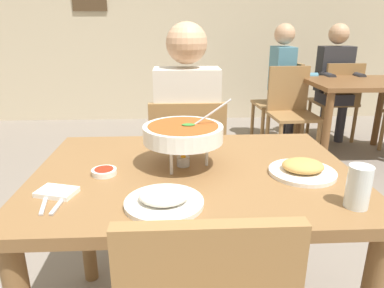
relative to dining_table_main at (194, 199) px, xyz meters
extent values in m
cube|color=beige|center=(0.00, 3.78, 0.85)|extent=(10.00, 0.10, 3.00)
cube|color=brown|center=(0.00, 0.00, 0.10)|extent=(1.18, 0.86, 0.04)
cylinder|color=brown|center=(-0.53, 0.37, -0.29)|extent=(0.07, 0.07, 0.74)
cylinder|color=brown|center=(0.53, 0.37, -0.29)|extent=(0.07, 0.07, 0.74)
cube|color=olive|center=(0.00, 0.81, -0.22)|extent=(0.44, 0.44, 0.03)
cube|color=olive|center=(0.00, 0.61, 0.02)|extent=(0.42, 0.04, 0.45)
cylinder|color=olive|center=(0.19, 1.00, -0.44)|extent=(0.04, 0.04, 0.42)
cylinder|color=olive|center=(-0.19, 1.00, -0.44)|extent=(0.04, 0.04, 0.42)
cylinder|color=olive|center=(0.19, 0.62, -0.44)|extent=(0.04, 0.04, 0.42)
cylinder|color=olive|center=(-0.19, 0.62, -0.44)|extent=(0.04, 0.04, 0.42)
cylinder|color=#2D2D38|center=(0.10, 0.83, -0.43)|extent=(0.10, 0.10, 0.45)
cylinder|color=#2D2D38|center=(-0.10, 0.83, -0.43)|extent=(0.10, 0.10, 0.45)
cube|color=#2D2D38|center=(0.00, 0.79, -0.14)|extent=(0.32, 0.32, 0.12)
cube|color=beige|center=(0.00, 0.71, 0.17)|extent=(0.36, 0.20, 0.50)
sphere|color=tan|center=(0.00, 0.71, 0.55)|extent=(0.22, 0.22, 0.22)
cylinder|color=beige|center=(0.16, 0.91, 0.12)|extent=(0.08, 0.28, 0.08)
cylinder|color=beige|center=(-0.16, 0.91, 0.12)|extent=(0.08, 0.28, 0.08)
cylinder|color=silver|center=(0.05, 0.04, 0.17)|extent=(0.01, 0.01, 0.10)
cylinder|color=silver|center=(-0.08, 0.12, 0.17)|extent=(0.01, 0.01, 0.10)
cylinder|color=silver|center=(-0.08, -0.04, 0.17)|extent=(0.01, 0.01, 0.10)
torus|color=silver|center=(-0.04, 0.04, 0.22)|extent=(0.21, 0.21, 0.01)
cylinder|color=#B2B2B7|center=(-0.04, 0.04, 0.14)|extent=(0.05, 0.05, 0.04)
cone|color=orange|center=(-0.04, 0.04, 0.17)|extent=(0.02, 0.02, 0.04)
cylinder|color=white|center=(-0.04, 0.04, 0.25)|extent=(0.30, 0.30, 0.06)
cylinder|color=#994C1E|center=(-0.04, 0.04, 0.28)|extent=(0.26, 0.26, 0.01)
ellipsoid|color=#388433|center=(-0.02, 0.04, 0.29)|extent=(0.05, 0.03, 0.01)
cylinder|color=silver|center=(0.05, 0.06, 0.31)|extent=(0.18, 0.01, 0.13)
cylinder|color=white|center=(-0.11, -0.27, 0.13)|extent=(0.24, 0.24, 0.01)
ellipsoid|color=white|center=(-0.11, -0.27, 0.16)|extent=(0.15, 0.13, 0.04)
cylinder|color=white|center=(0.39, -0.06, 0.13)|extent=(0.24, 0.24, 0.01)
ellipsoid|color=tan|center=(0.39, -0.06, 0.16)|extent=(0.15, 0.13, 0.04)
cylinder|color=white|center=(-0.33, -0.03, 0.13)|extent=(0.09, 0.09, 0.02)
cylinder|color=maroon|center=(-0.33, -0.03, 0.14)|extent=(0.07, 0.07, 0.01)
cube|color=white|center=(-0.45, -0.18, 0.13)|extent=(0.14, 0.11, 0.02)
cube|color=silver|center=(-0.47, -0.23, 0.13)|extent=(0.04, 0.17, 0.01)
cube|color=silver|center=(-0.42, -0.23, 0.13)|extent=(0.02, 0.17, 0.01)
cylinder|color=silver|center=(0.47, -0.31, 0.19)|extent=(0.07, 0.07, 0.13)
cylinder|color=gold|center=(0.47, -0.31, 0.17)|extent=(0.06, 0.06, 0.08)
cube|color=brown|center=(1.75, 2.10, 0.10)|extent=(1.00, 0.80, 0.04)
cylinder|color=brown|center=(1.31, 1.76, -0.29)|extent=(0.07, 0.07, 0.74)
cylinder|color=brown|center=(1.31, 2.44, -0.29)|extent=(0.07, 0.07, 0.74)
cylinder|color=brown|center=(2.19, 2.44, -0.29)|extent=(0.07, 0.07, 0.74)
cube|color=olive|center=(1.07, 2.64, -0.22)|extent=(0.47, 0.47, 0.03)
cube|color=olive|center=(1.27, 2.66, 0.02)|extent=(0.07, 0.42, 0.45)
cylinder|color=olive|center=(0.87, 2.82, -0.44)|extent=(0.04, 0.04, 0.42)
cylinder|color=olive|center=(0.89, 2.44, -0.44)|extent=(0.04, 0.04, 0.42)
cylinder|color=olive|center=(1.24, 2.85, -0.44)|extent=(0.04, 0.04, 0.42)
cylinder|color=olive|center=(1.27, 2.47, -0.44)|extent=(0.04, 0.04, 0.42)
cube|color=olive|center=(1.78, 2.73, -0.22)|extent=(0.45, 0.45, 0.03)
cube|color=olive|center=(1.79, 2.53, 0.02)|extent=(0.42, 0.05, 0.45)
cylinder|color=olive|center=(1.97, 2.92, -0.44)|extent=(0.04, 0.04, 0.42)
cylinder|color=olive|center=(1.59, 2.91, -0.44)|extent=(0.04, 0.04, 0.42)
cylinder|color=olive|center=(1.98, 2.54, -0.44)|extent=(0.04, 0.04, 0.42)
cylinder|color=olive|center=(1.60, 2.53, -0.44)|extent=(0.04, 0.04, 0.42)
cylinder|color=olive|center=(2.15, 2.26, -0.44)|extent=(0.04, 0.04, 0.42)
cube|color=olive|center=(1.11, 2.10, -0.22)|extent=(0.46, 0.46, 0.03)
cube|color=olive|center=(1.10, 2.30, 0.02)|extent=(0.42, 0.06, 0.45)
cylinder|color=olive|center=(0.93, 1.90, -0.44)|extent=(0.04, 0.04, 0.42)
cylinder|color=olive|center=(1.31, 1.92, -0.44)|extent=(0.04, 0.04, 0.42)
cylinder|color=olive|center=(0.91, 2.28, -0.44)|extent=(0.04, 0.04, 0.42)
cylinder|color=olive|center=(1.29, 2.30, -0.44)|extent=(0.04, 0.04, 0.42)
cylinder|color=#2D2D38|center=(1.24, 2.54, -0.43)|extent=(0.10, 0.10, 0.45)
cylinder|color=#2D2D38|center=(1.24, 2.74, -0.43)|extent=(0.10, 0.10, 0.45)
cube|color=#2D2D38|center=(1.20, 2.64, -0.14)|extent=(0.32, 0.32, 0.12)
cube|color=teal|center=(1.12, 2.64, 0.17)|extent=(0.20, 0.36, 0.50)
sphere|color=tan|center=(1.12, 2.64, 0.55)|extent=(0.22, 0.22, 0.22)
cylinder|color=teal|center=(1.32, 2.48, 0.12)|extent=(0.28, 0.08, 0.08)
cylinder|color=teal|center=(1.32, 2.80, 0.12)|extent=(0.28, 0.08, 0.08)
cylinder|color=#2D2D38|center=(1.63, 2.57, -0.43)|extent=(0.10, 0.10, 0.45)
cylinder|color=#2D2D38|center=(1.83, 2.57, -0.43)|extent=(0.10, 0.10, 0.45)
cube|color=#2D2D38|center=(1.73, 2.61, -0.14)|extent=(0.32, 0.32, 0.12)
cube|color=#2D2D33|center=(1.73, 2.69, 0.17)|extent=(0.36, 0.20, 0.50)
sphere|color=tan|center=(1.73, 2.69, 0.55)|extent=(0.22, 0.22, 0.22)
cylinder|color=#2D2D33|center=(1.57, 2.49, 0.12)|extent=(0.08, 0.28, 0.08)
cylinder|color=#2D2D33|center=(1.89, 2.49, 0.12)|extent=(0.08, 0.28, 0.08)
camera|label=1|loc=(-0.07, -1.21, 0.64)|focal=32.66mm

